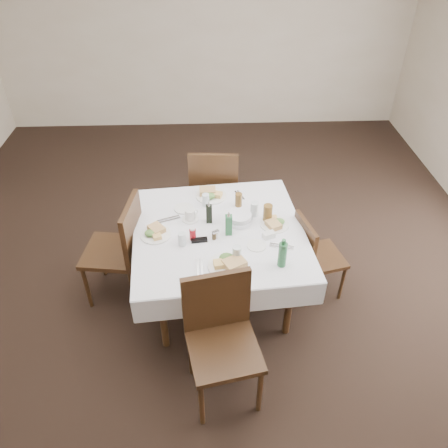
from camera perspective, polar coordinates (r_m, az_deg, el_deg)
name	(u,v)px	position (r m, az deg, el deg)	size (l,w,h in m)	color
ground_plane	(207,278)	(4.30, -2.19, -7.06)	(7.00, 7.00, 0.00)	black
room_shell	(202,112)	(3.32, -2.90, 14.35)	(6.04, 7.04, 2.80)	beige
dining_table	(219,237)	(3.68, -0.67, -1.74)	(1.54, 1.54, 0.76)	black
chair_north	(214,186)	(4.50, -1.27, 4.93)	(0.52, 0.52, 1.02)	black
chair_south	(221,331)	(3.13, -0.46, -13.78)	(0.57, 0.57, 1.02)	black
chair_east	(312,253)	(3.92, 11.46, -3.72)	(0.48, 0.48, 0.83)	black
chair_west	(122,245)	(3.88, -13.22, -2.69)	(0.54, 0.54, 1.01)	black
meal_north	(210,194)	(4.02, -1.80, 3.90)	(0.28, 0.28, 0.06)	white
meal_south	(229,263)	(3.29, 0.64, -5.16)	(0.31, 0.31, 0.07)	white
meal_east	(275,223)	(3.70, 6.66, 0.08)	(0.24, 0.24, 0.05)	white
meal_west	(155,233)	(3.62, -8.99, -1.12)	(0.25, 0.25, 0.06)	white
side_plate_a	(184,208)	(3.88, -5.27, 2.03)	(0.17, 0.17, 0.01)	white
side_plate_b	(257,246)	(3.48, 4.27, -2.83)	(0.15, 0.15, 0.01)	white
water_n	(206,200)	(3.89, -2.40, 3.15)	(0.06, 0.06, 0.12)	silver
water_s	(237,254)	(3.32, 1.70, -3.88)	(0.07, 0.07, 0.13)	silver
water_e	(254,209)	(3.77, 4.00, 1.97)	(0.07, 0.07, 0.13)	silver
water_w	(182,239)	(3.47, -5.50, -1.98)	(0.06, 0.06, 0.11)	silver
iced_tea_a	(239,200)	(3.88, 1.91, 3.18)	(0.06, 0.06, 0.13)	brown
iced_tea_b	(268,213)	(3.70, 5.73, 1.40)	(0.08, 0.08, 0.16)	brown
bread_basket	(240,218)	(3.71, 2.06, 0.77)	(0.22, 0.22, 0.07)	silver
oil_cruet_dark	(209,213)	(3.67, -1.96, 1.44)	(0.05, 0.05, 0.21)	black
oil_cruet_green	(229,224)	(3.54, 0.61, -0.02)	(0.06, 0.06, 0.23)	#28693B
ketchup_bottle	(193,234)	(3.52, -4.11, -1.31)	(0.05, 0.05, 0.11)	#AB131D
salt_shaker	(217,234)	(3.53, -0.91, -1.35)	(0.03, 0.03, 0.08)	white
pepper_shaker	(214,236)	(3.52, -1.32, -1.52)	(0.03, 0.03, 0.07)	#44331A
coffee_mug	(190,215)	(3.73, -4.41, 1.16)	(0.14, 0.14, 0.10)	white
sunglasses	(199,240)	(3.52, -3.25, -2.11)	(0.14, 0.06, 0.03)	black
green_bottle	(282,254)	(3.27, 7.65, -3.92)	(0.06, 0.06, 0.25)	#28693B
sugar_caddy	(269,235)	(3.56, 5.87, -1.42)	(0.11, 0.09, 0.05)	white
cutlery_n	(240,195)	(4.05, 2.04, 3.77)	(0.09, 0.16, 0.01)	silver
cutlery_s	(200,268)	(3.29, -3.16, -5.79)	(0.05, 0.20, 0.01)	silver
cutlery_e	(281,246)	(3.50, 7.51, -2.91)	(0.19, 0.10, 0.01)	silver
cutlery_w	(169,219)	(3.77, -7.21, 0.60)	(0.20, 0.12, 0.01)	silver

